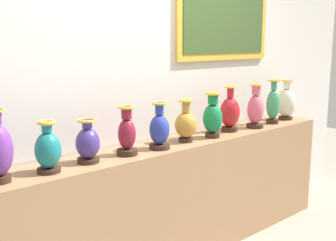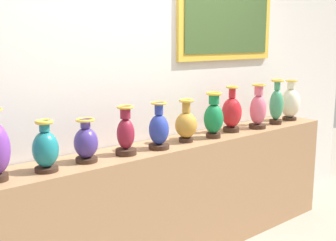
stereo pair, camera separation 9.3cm
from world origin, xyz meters
name	(u,v)px [view 1 (the left image)]	position (x,y,z in m)	size (l,w,h in m)	color
display_shelf	(168,202)	(0.00, 0.00, 0.47)	(3.55, 0.42, 0.94)	#99704C
back_wall	(147,78)	(0.02, 0.27, 1.44)	(5.78, 0.14, 2.85)	silver
vase_teal	(48,150)	(-1.01, -0.05, 1.08)	(0.16, 0.16, 0.32)	#382319
vase_indigo	(88,143)	(-0.72, -0.03, 1.07)	(0.16, 0.16, 0.29)	#382319
vase_burgundy	(127,134)	(-0.42, -0.04, 1.09)	(0.15, 0.15, 0.34)	#382319
vase_cobalt	(159,130)	(-0.14, -0.07, 1.09)	(0.15, 0.15, 0.35)	#382319
vase_ochre	(186,124)	(0.15, -0.04, 1.09)	(0.17, 0.17, 0.34)	#382319
vase_emerald	(213,117)	(0.42, -0.07, 1.12)	(0.16, 0.16, 0.37)	#382319
vase_crimson	(230,112)	(0.71, -0.01, 1.11)	(0.17, 0.17, 0.40)	#382319
vase_rose	(255,109)	(1.01, -0.06, 1.12)	(0.15, 0.15, 0.40)	#382319
vase_jade	(273,104)	(1.29, -0.05, 1.13)	(0.13, 0.13, 0.43)	#382319
vase_ivory	(286,102)	(1.57, -0.02, 1.12)	(0.19, 0.19, 0.40)	#382319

